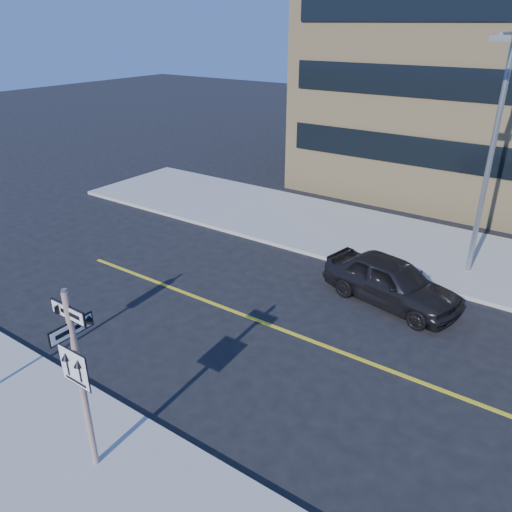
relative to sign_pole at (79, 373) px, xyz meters
The scene contains 4 objects.
ground 3.50m from the sign_pole, 90.00° to the left, with size 120.00×120.00×0.00m, color black.
sign_pole is the anchor object (origin of this frame).
parked_car_a 10.33m from the sign_pole, 76.36° to the left, with size 4.53×1.82×1.54m, color black.
streetlight_a 14.05m from the sign_pole, 73.23° to the left, with size 0.55×2.25×8.00m.
Camera 1 is at (6.97, -6.73, 8.35)m, focal length 35.00 mm.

